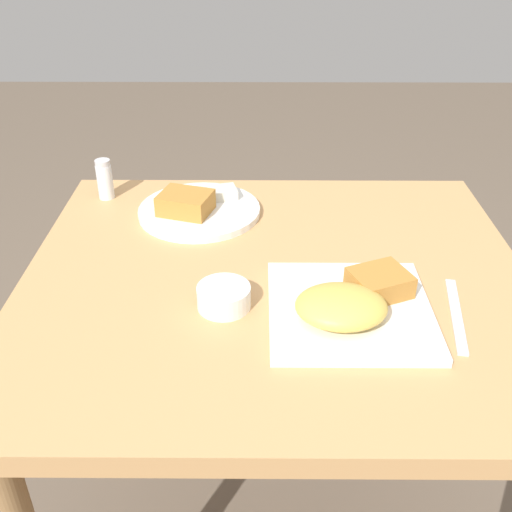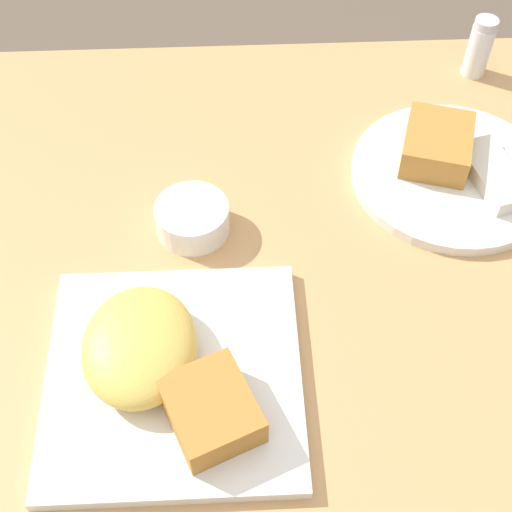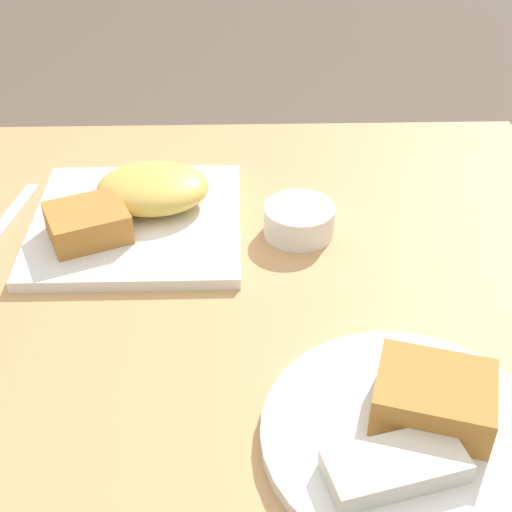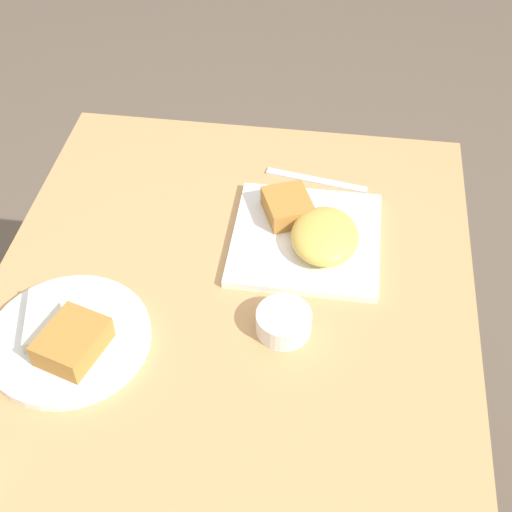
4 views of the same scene
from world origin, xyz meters
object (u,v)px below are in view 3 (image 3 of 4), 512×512
at_px(butter_knife, 3,225).
at_px(sauce_ramekin, 299,219).
at_px(plate_oval_far, 411,429).
at_px(plate_square_near, 137,209).

bearing_deg(butter_knife, sauce_ramekin, 96.32).
distance_m(plate_oval_far, butter_knife, 0.54).
xyz_separation_m(sauce_ramekin, butter_knife, (0.36, -0.02, -0.02)).
distance_m(sauce_ramekin, butter_knife, 0.36).
distance_m(plate_oval_far, sauce_ramekin, 0.32).
bearing_deg(butter_knife, plate_oval_far, 61.76).
distance_m(plate_square_near, butter_knife, 0.17).
bearing_deg(plate_oval_far, butter_knife, -38.06).
bearing_deg(sauce_ramekin, butter_knife, -3.50).
xyz_separation_m(plate_oval_far, sauce_ramekin, (0.07, -0.31, 0.00)).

